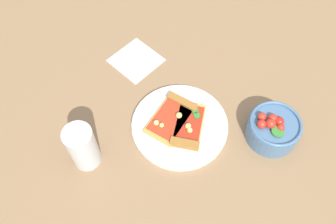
{
  "coord_description": "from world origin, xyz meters",
  "views": [
    {
      "loc": [
        0.34,
        -0.26,
        0.81
      ],
      "look_at": [
        -0.06,
        0.0,
        0.03
      ],
      "focal_mm": 38.2,
      "sensor_mm": 36.0,
      "label": 1
    }
  ],
  "objects_px": {
    "pizza_slice_near": "(174,116)",
    "salad_bowl": "(273,129)",
    "paper_napkin": "(136,60)",
    "plate": "(180,126)",
    "pizza_slice_far": "(188,128)",
    "soda_glass": "(83,148)"
  },
  "relations": [
    {
      "from": "pizza_slice_far",
      "to": "pizza_slice_near",
      "type": "bearing_deg",
      "value": -169.59
    },
    {
      "from": "plate",
      "to": "pizza_slice_far",
      "type": "bearing_deg",
      "value": 19.1
    },
    {
      "from": "plate",
      "to": "soda_glass",
      "type": "xyz_separation_m",
      "value": [
        -0.05,
        -0.24,
        0.05
      ]
    },
    {
      "from": "plate",
      "to": "pizza_slice_near",
      "type": "height_order",
      "value": "pizza_slice_near"
    },
    {
      "from": "pizza_slice_near",
      "to": "pizza_slice_far",
      "type": "height_order",
      "value": "same"
    },
    {
      "from": "pizza_slice_near",
      "to": "paper_napkin",
      "type": "relative_size",
      "value": 1.24
    },
    {
      "from": "pizza_slice_near",
      "to": "soda_glass",
      "type": "height_order",
      "value": "soda_glass"
    },
    {
      "from": "salad_bowl",
      "to": "paper_napkin",
      "type": "height_order",
      "value": "salad_bowl"
    },
    {
      "from": "pizza_slice_far",
      "to": "paper_napkin",
      "type": "relative_size",
      "value": 1.17
    },
    {
      "from": "pizza_slice_near",
      "to": "salad_bowl",
      "type": "height_order",
      "value": "salad_bowl"
    },
    {
      "from": "paper_napkin",
      "to": "pizza_slice_far",
      "type": "bearing_deg",
      "value": -2.13
    },
    {
      "from": "pizza_slice_far",
      "to": "soda_glass",
      "type": "height_order",
      "value": "soda_glass"
    },
    {
      "from": "plate",
      "to": "pizza_slice_near",
      "type": "bearing_deg",
      "value": -178.0
    },
    {
      "from": "plate",
      "to": "pizza_slice_far",
      "type": "distance_m",
      "value": 0.03
    },
    {
      "from": "salad_bowl",
      "to": "pizza_slice_near",
      "type": "bearing_deg",
      "value": -134.08
    },
    {
      "from": "plate",
      "to": "pizza_slice_near",
      "type": "distance_m",
      "value": 0.03
    },
    {
      "from": "pizza_slice_near",
      "to": "pizza_slice_far",
      "type": "xyz_separation_m",
      "value": [
        0.05,
        0.01,
        -0.0
      ]
    },
    {
      "from": "plate",
      "to": "paper_napkin",
      "type": "height_order",
      "value": "plate"
    },
    {
      "from": "pizza_slice_near",
      "to": "soda_glass",
      "type": "relative_size",
      "value": 1.18
    },
    {
      "from": "salad_bowl",
      "to": "paper_napkin",
      "type": "xyz_separation_m",
      "value": [
        -0.4,
        -0.16,
        -0.03
      ]
    },
    {
      "from": "plate",
      "to": "soda_glass",
      "type": "height_order",
      "value": "soda_glass"
    },
    {
      "from": "pizza_slice_far",
      "to": "salad_bowl",
      "type": "height_order",
      "value": "salad_bowl"
    }
  ]
}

